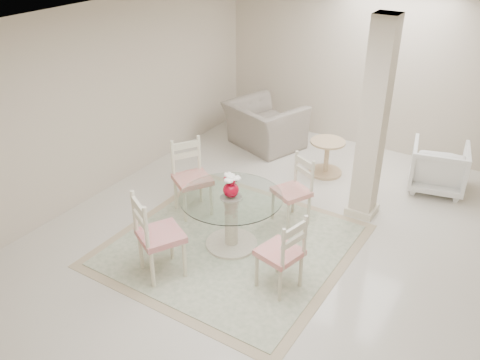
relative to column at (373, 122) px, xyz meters
The scene contains 13 objects.
ground 1.94m from the column, 111.04° to the right, with size 7.00×7.00×0.00m, color beige.
room_shell 1.48m from the column, 111.04° to the right, with size 6.02×7.02×2.71m.
column is the anchor object (origin of this frame).
area_rug 2.38m from the column, 124.13° to the right, with size 2.82×2.82×0.02m.
dining_table 2.20m from the column, 124.13° to the right, with size 1.24×1.24×0.72m.
red_vase 2.03m from the column, 124.11° to the right, with size 0.22×0.21×0.29m.
dining_chair_east 2.18m from the column, 94.71° to the right, with size 0.51×0.51×1.05m.
dining_chair_north 1.27m from the column, 135.16° to the right, with size 0.56×0.56×1.04m.
dining_chair_west 2.49m from the column, 149.22° to the right, with size 0.63×0.63×1.15m.
dining_chair_south 3.07m from the column, 120.55° to the right, with size 0.64×0.64×1.17m.
recliner_taupe 2.73m from the column, 152.16° to the left, with size 1.20×1.05×0.78m, color gray.
armchair_white 1.72m from the column, 61.03° to the left, with size 0.78×0.80×0.73m, color white.
side_table 1.63m from the column, 138.42° to the left, with size 0.54×0.54×0.56m.
Camera 1 is at (2.29, -4.69, 3.80)m, focal length 38.00 mm.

